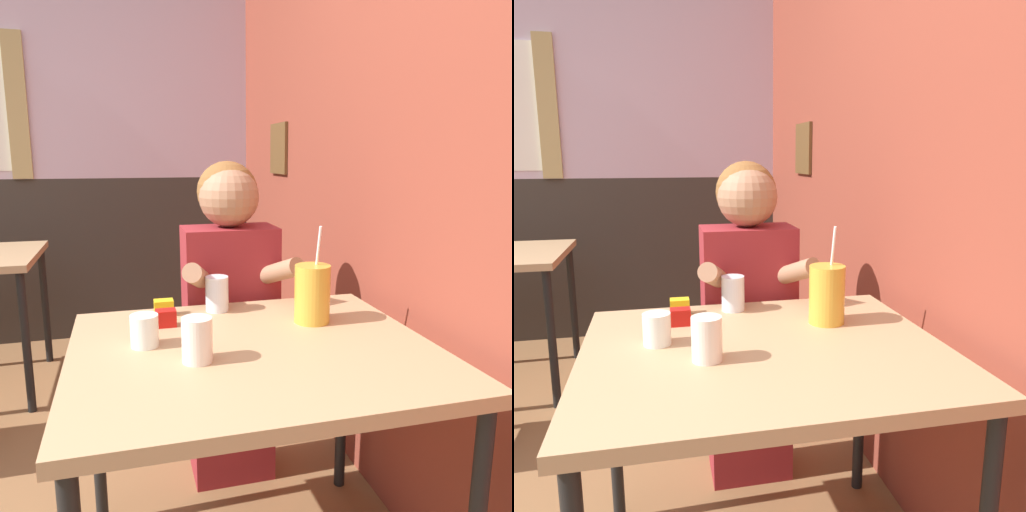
{
  "view_description": "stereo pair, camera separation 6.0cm",
  "coord_description": "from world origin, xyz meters",
  "views": [
    {
      "loc": [
        0.45,
        -0.82,
        1.24
      ],
      "look_at": [
        0.81,
        0.55,
        0.96
      ],
      "focal_mm": 35.0,
      "sensor_mm": 36.0,
      "label": 1
    },
    {
      "loc": [
        0.51,
        -0.83,
        1.24
      ],
      "look_at": [
        0.81,
        0.55,
        0.96
      ],
      "focal_mm": 35.0,
      "sensor_mm": 36.0,
      "label": 2
    }
  ],
  "objects": [
    {
      "name": "glass_near_pitcher",
      "position": [
        0.73,
        0.72,
        0.81
      ],
      "size": [
        0.08,
        0.08,
        0.11
      ],
      "color": "silver",
      "rests_on": "main_table"
    },
    {
      "name": "main_table",
      "position": [
        0.76,
        0.39,
        0.68
      ],
      "size": [
        0.95,
        0.81,
        0.75
      ],
      "color": "tan",
      "rests_on": "ground_plane"
    },
    {
      "name": "condiment_mustard",
      "position": [
        0.56,
        0.72,
        0.77
      ],
      "size": [
        0.06,
        0.04,
        0.05
      ],
      "color": "yellow",
      "rests_on": "main_table"
    },
    {
      "name": "glass_center",
      "position": [
        0.49,
        0.47,
        0.79
      ],
      "size": [
        0.07,
        0.07,
        0.09
      ],
      "color": "silver",
      "rests_on": "main_table"
    },
    {
      "name": "glass_far_side",
      "position": [
        0.61,
        0.33,
        0.8
      ],
      "size": [
        0.08,
        0.08,
        0.11
      ],
      "color": "silver",
      "rests_on": "main_table"
    },
    {
      "name": "person_seated",
      "position": [
        0.82,
        0.95,
        0.66
      ],
      "size": [
        0.42,
        0.42,
        1.23
      ],
      "color": "maroon",
      "rests_on": "ground_plane"
    },
    {
      "name": "condiment_ketchup",
      "position": [
        0.55,
        0.61,
        0.77
      ],
      "size": [
        0.06,
        0.04,
        0.05
      ],
      "color": "#B7140F",
      "rests_on": "main_table"
    },
    {
      "name": "cocktail_pitcher",
      "position": [
        0.99,
        0.54,
        0.84
      ],
      "size": [
        0.11,
        0.11,
        0.3
      ],
      "color": "gold",
      "rests_on": "main_table"
    },
    {
      "name": "back_wall",
      "position": [
        -0.01,
        2.72,
        1.36
      ],
      "size": [
        5.62,
        0.09,
        2.7
      ],
      "color": "silver",
      "rests_on": "ground_plane"
    },
    {
      "name": "brick_wall_right",
      "position": [
        1.34,
        1.35,
        1.35
      ],
      "size": [
        0.08,
        4.7,
        2.7
      ],
      "color": "brown",
      "rests_on": "ground_plane"
    }
  ]
}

